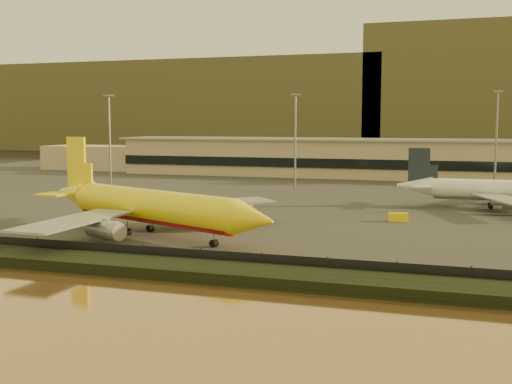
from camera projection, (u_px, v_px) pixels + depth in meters
ground at (223, 248)px, 92.91m from camera, size 900.00×900.00×0.00m
embankment at (172, 269)px, 76.76m from camera, size 320.00×7.00×1.40m
tarmac at (342, 186)px, 182.71m from camera, size 320.00×220.00×0.20m
perimeter_fence at (186, 257)px, 80.47m from camera, size 300.00×0.05×2.20m
terminal_building at (316, 158)px, 215.39m from camera, size 202.00×25.00×12.60m
apron_light_masts at (389, 132)px, 157.50m from camera, size 152.20×12.20×25.40m
distant_hills at (380, 102)px, 417.32m from camera, size 470.00×160.00×70.00m
dhl_cargo_jet at (149, 207)px, 101.70m from camera, size 49.02×46.42×15.37m
white_narrowbody_jet at (503, 191)px, 133.68m from camera, size 43.24×42.38×12.47m
gse_vehicle_yellow at (398, 217)px, 116.49m from camera, size 3.69×2.02×1.58m
gse_vehicle_white at (243, 206)px, 130.73m from camera, size 4.42×3.27×1.81m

